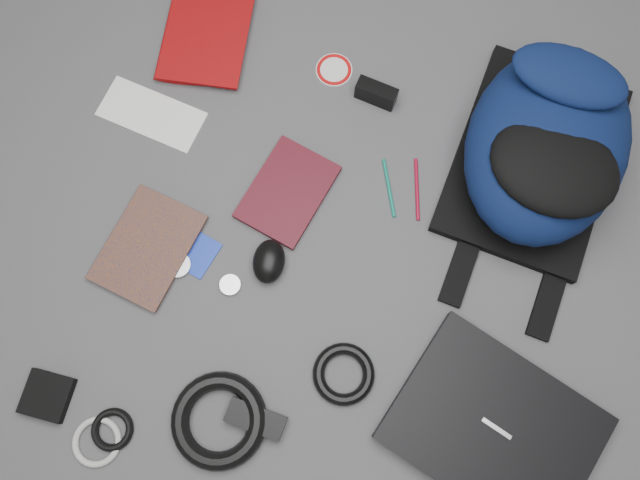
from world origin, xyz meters
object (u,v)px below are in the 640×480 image
(comic_book, at_px, (114,231))
(compact_camera, at_px, (376,93))
(backpack, at_px, (547,143))
(pouch, at_px, (47,396))
(dvd_case, at_px, (288,192))
(textbook_red, at_px, (165,29))
(laptop, at_px, (494,428))
(power_brick, at_px, (256,419))
(mouse, at_px, (269,261))

(comic_book, distance_m, compact_camera, 0.65)
(backpack, bearing_deg, pouch, -132.06)
(dvd_case, distance_m, pouch, 0.64)
(textbook_red, xyz_separation_m, compact_camera, (0.52, -0.03, 0.01))
(textbook_red, height_order, compact_camera, compact_camera)
(laptop, xyz_separation_m, power_brick, (-0.46, -0.12, -0.00))
(backpack, height_order, power_brick, backpack)
(laptop, distance_m, pouch, 0.89)
(dvd_case, bearing_deg, backpack, 37.35)
(comic_book, bearing_deg, textbook_red, 106.52)
(compact_camera, relative_size, pouch, 1.03)
(dvd_case, distance_m, power_brick, 0.48)
(textbook_red, xyz_separation_m, mouse, (0.40, -0.46, 0.01))
(mouse, bearing_deg, backpack, 29.70)
(comic_book, relative_size, mouse, 2.44)
(compact_camera, bearing_deg, power_brick, -85.88)
(power_brick, bearing_deg, pouch, -165.69)
(textbook_red, xyz_separation_m, power_brick, (0.47, -0.77, 0.00))
(laptop, distance_m, dvd_case, 0.64)
(textbook_red, height_order, comic_book, textbook_red)
(dvd_case, xyz_separation_m, pouch, (-0.34, -0.55, 0.00))
(power_brick, xyz_separation_m, pouch, (-0.42, -0.07, -0.00))
(mouse, distance_m, power_brick, 0.32)
(dvd_case, distance_m, compact_camera, 0.30)
(textbook_red, distance_m, power_brick, 0.90)
(mouse, bearing_deg, textbook_red, 122.33)
(laptop, bearing_deg, comic_book, -173.33)
(backpack, xyz_separation_m, compact_camera, (-0.37, 0.05, -0.08))
(textbook_red, relative_size, mouse, 2.76)
(dvd_case, xyz_separation_m, power_brick, (0.08, -0.47, 0.01))
(textbook_red, bearing_deg, compact_camera, -11.08)
(textbook_red, bearing_deg, comic_book, -91.34)
(mouse, height_order, pouch, mouse)
(laptop, relative_size, textbook_red, 1.45)
(backpack, relative_size, comic_book, 2.19)
(dvd_case, bearing_deg, textbook_red, 155.83)
(power_brick, bearing_deg, mouse, 106.80)
(backpack, distance_m, pouch, 1.14)
(laptop, height_order, power_brick, laptop)
(backpack, bearing_deg, compact_camera, 177.29)
(backpack, relative_size, compact_camera, 5.49)
(mouse, relative_size, power_brick, 0.81)
(compact_camera, relative_size, power_brick, 0.79)
(comic_book, xyz_separation_m, dvd_case, (0.33, 0.19, -0.00))
(laptop, distance_m, power_brick, 0.47)
(pouch, bearing_deg, power_brick, 10.23)
(backpack, distance_m, laptop, 0.59)
(compact_camera, bearing_deg, pouch, -111.70)
(laptop, bearing_deg, dvd_case, 163.94)
(mouse, bearing_deg, dvd_case, 84.86)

